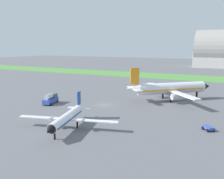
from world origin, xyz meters
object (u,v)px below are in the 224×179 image
Objects in this scene: airplane_midfield_jet at (170,88)px; baggage_cart_midfield at (208,128)px; fuel_truck_near_gate at (51,99)px; airplane_foreground_turboprop at (67,117)px.

baggage_cart_midfield is at bearing -102.74° from airplane_midfield_jet.
fuel_truck_near_gate is at bearing -137.27° from baggage_cart_midfield.
airplane_foreground_turboprop is at bearing -107.97° from baggage_cart_midfield.
fuel_truck_near_gate is (-32.43, -22.37, -2.49)m from airplane_midfield_jet.
airplane_midfield_jet is 8.83× the size of baggage_cart_midfield.
airplane_midfield_jet is at bearing 167.44° from baggage_cart_midfield.
baggage_cart_midfield is (28.21, 12.84, -1.96)m from airplane_foreground_turboprop.
airplane_midfield_jet is at bearing 146.42° from airplane_foreground_turboprop.
airplane_midfield_jet is 30.64m from baggage_cart_midfield.
airplane_midfield_jet is 3.77× the size of fuel_truck_near_gate.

